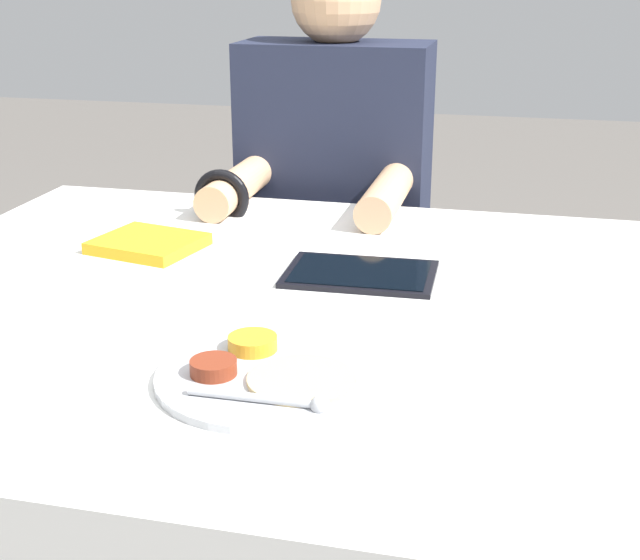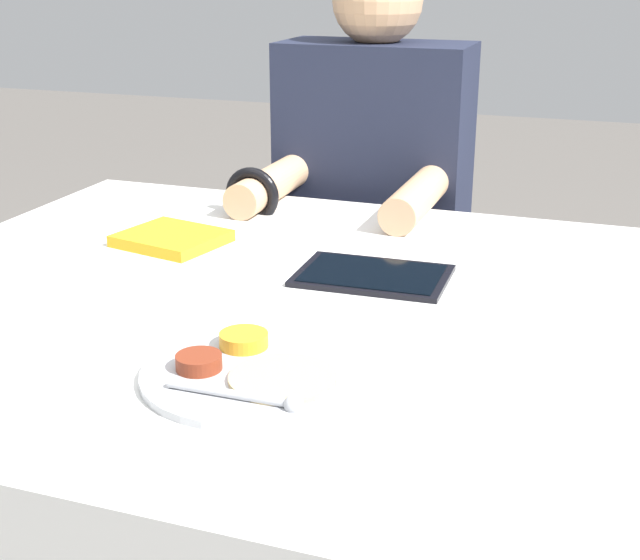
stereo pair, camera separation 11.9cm
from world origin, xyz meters
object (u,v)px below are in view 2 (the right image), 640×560
at_px(red_notebook, 172,239).
at_px(tablet_device, 373,275).
at_px(thali_tray, 251,371).
at_px(person_diner, 371,250).

bearing_deg(red_notebook, tablet_device, -7.77).
bearing_deg(thali_tray, tablet_device, 84.21).
height_order(thali_tray, person_diner, person_diner).
height_order(red_notebook, tablet_device, red_notebook).
xyz_separation_m(thali_tray, red_notebook, (-0.34, 0.43, 0.00)).
distance_m(thali_tray, person_diner, 1.00).
xyz_separation_m(red_notebook, tablet_device, (0.38, -0.05, -0.00)).
relative_size(thali_tray, person_diner, 0.22).
bearing_deg(red_notebook, thali_tray, -51.93).
relative_size(thali_tray, tablet_device, 1.11).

